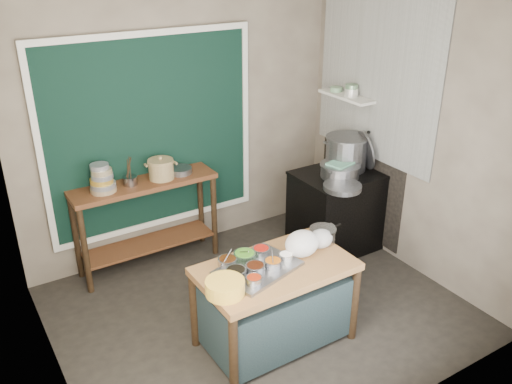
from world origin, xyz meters
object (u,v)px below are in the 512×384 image
back_counter (147,224)px  saucepan (323,235)px  prep_table (275,304)px  stove_block (337,212)px  steamer (340,170)px  yellow_basin (225,287)px  stock_pot (346,153)px  utensil_cup (130,180)px  condiment_tray (258,268)px  ceramic_crock (161,170)px

back_counter → saucepan: bearing=-58.0°
prep_table → saucepan: saucepan is taller
stove_block → steamer: bearing=-133.8°
back_counter → yellow_basin: size_ratio=4.95×
saucepan → stock_pot: 1.41m
stock_pot → steamer: (-0.19, -0.14, -0.11)m
saucepan → back_counter: bearing=108.9°
steamer → prep_table: bearing=-147.2°
prep_table → utensil_cup: (-0.57, 1.70, 0.62)m
saucepan → steamer: bearing=30.2°
stove_block → utensil_cup: (-2.03, 0.73, 0.57)m
stove_block → yellow_basin: yellow_basin is taller
condiment_tray → ceramic_crock: ceramic_crock is taller
condiment_tray → steamer: (1.55, 0.87, 0.19)m
condiment_tray → ceramic_crock: size_ratio=2.32×
ceramic_crock → prep_table: bearing=-81.5°
yellow_basin → stock_pot: stock_pot is taller
yellow_basin → stock_pot: 2.42m
stove_block → utensil_cup: size_ratio=6.32×
utensil_cup → stock_pot: bearing=-17.0°
back_counter → stock_pot: (2.03, -0.66, 0.59)m
prep_table → saucepan: (0.55, 0.11, 0.44)m
prep_table → condiment_tray: (-0.15, 0.03, 0.39)m
stove_block → stock_pot: stock_pot is taller
condiment_tray → yellow_basin: 0.40m
yellow_basin → utensil_cup: utensil_cup is taller
utensil_cup → stock_pot: (2.16, -0.66, 0.07)m
prep_table → back_counter: bearing=103.9°
yellow_basin → utensil_cup: 1.83m
prep_table → yellow_basin: 0.69m
condiment_tray → stock_pot: (1.74, 1.01, 0.30)m
utensil_cup → ceramic_crock: 0.32m
stove_block → condiment_tray: 1.90m
saucepan → ceramic_crock: 1.78m
stove_block → stock_pot: 0.65m
stove_block → saucepan: size_ratio=3.82×
saucepan → prep_table: bearing=177.9°
saucepan → stock_pot: (1.03, 0.93, 0.25)m
stove_block → back_counter: bearing=159.0°
stock_pot → condiment_tray: bearing=-149.8°
utensil_cup → steamer: 2.12m
steamer → condiment_tray: bearing=-150.6°
yellow_basin → ceramic_crock: size_ratio=1.09×
yellow_basin → ceramic_crock: ceramic_crock is taller
yellow_basin → ceramic_crock: bearing=81.3°
prep_table → back_counter: 1.76m
ceramic_crock → condiment_tray: bearing=-86.6°
condiment_tray → steamer: 1.79m
yellow_basin → steamer: 2.18m
prep_table → stove_block: (1.46, 0.97, 0.05)m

